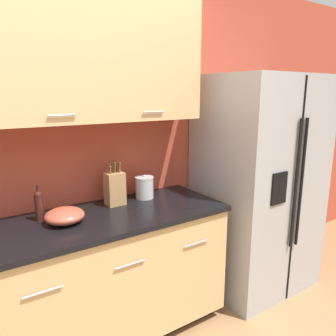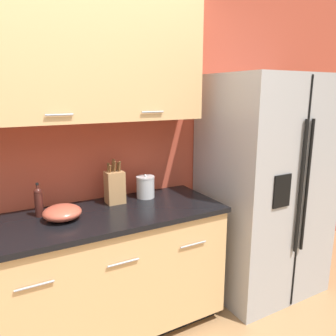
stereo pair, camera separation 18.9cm
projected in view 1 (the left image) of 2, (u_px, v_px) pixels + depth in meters
wall_back at (47, 127)px, 2.11m from camera, size 10.00×0.39×2.60m
counter_unit at (74, 287)px, 2.11m from camera, size 2.10×0.64×0.91m
refrigerator at (258, 184)px, 2.83m from camera, size 0.94×0.78×1.83m
knife_block at (115, 188)px, 2.31m from camera, size 0.13×0.11×0.32m
oil_bottle at (39, 205)px, 2.02m from camera, size 0.05×0.05×0.22m
steel_canister at (144, 187)px, 2.46m from camera, size 0.14×0.14×0.18m
mixing_bowl at (65, 216)px, 2.00m from camera, size 0.24×0.24×0.09m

